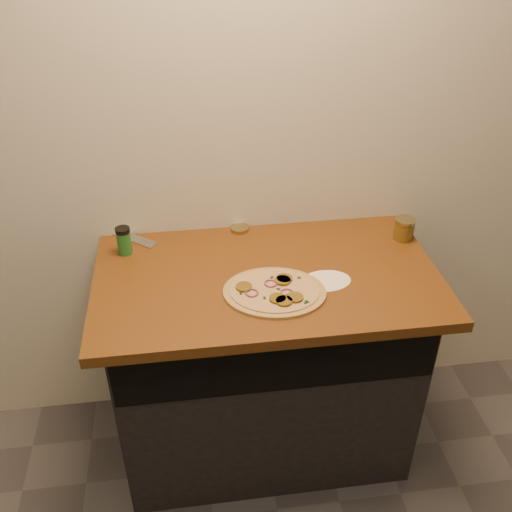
{
  "coord_description": "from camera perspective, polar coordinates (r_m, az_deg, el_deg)",
  "views": [
    {
      "loc": [
        -0.26,
        -0.18,
        2.05
      ],
      "look_at": [
        -0.03,
        1.46,
        0.95
      ],
      "focal_mm": 40.0,
      "sensor_mm": 36.0,
      "label": 1
    }
  ],
  "objects": [
    {
      "name": "flour_spill",
      "position": [
        1.97,
        6.99,
        -2.48
      ],
      "size": [
        0.19,
        0.19,
        0.0
      ],
      "primitive_type": "cylinder",
      "rotation": [
        0.0,
        0.0,
        0.08
      ],
      "color": "white",
      "rests_on": "countertop"
    },
    {
      "name": "salsa_jar",
      "position": [
        2.23,
        14.59,
        2.65
      ],
      "size": [
        0.08,
        0.08,
        0.08
      ],
      "color": "maroon",
      "rests_on": "countertop"
    },
    {
      "name": "cabinet",
      "position": [
        2.32,
        0.84,
        -10.81
      ],
      "size": [
        1.1,
        0.6,
        0.86
      ],
      "primitive_type": "cube",
      "color": "black",
      "rests_on": "ground"
    },
    {
      "name": "mason_jar_lid",
      "position": [
        2.23,
        -1.64,
        2.75
      ],
      "size": [
        0.08,
        0.08,
        0.02
      ],
      "primitive_type": "cylinder",
      "rotation": [
        0.0,
        0.0,
        -0.17
      ],
      "color": "tan",
      "rests_on": "countertop"
    },
    {
      "name": "chefs_knife",
      "position": [
        2.29,
        -13.95,
        2.48
      ],
      "size": [
        0.28,
        0.24,
        0.02
      ],
      "color": "#B7BAC1",
      "rests_on": "countertop"
    },
    {
      "name": "spice_shaker",
      "position": [
        2.12,
        -13.07,
        1.5
      ],
      "size": [
        0.05,
        0.05,
        0.11
      ],
      "color": "#206726",
      "rests_on": "countertop"
    },
    {
      "name": "countertop",
      "position": [
        2.0,
        1.08,
        -2.18
      ],
      "size": [
        1.2,
        0.7,
        0.04
      ],
      "primitive_type": "cube",
      "color": "brown",
      "rests_on": "cabinet"
    },
    {
      "name": "pizza",
      "position": [
        1.89,
        1.88,
        -3.57
      ],
      "size": [
        0.39,
        0.39,
        0.02
      ],
      "color": "tan",
      "rests_on": "countertop"
    }
  ]
}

